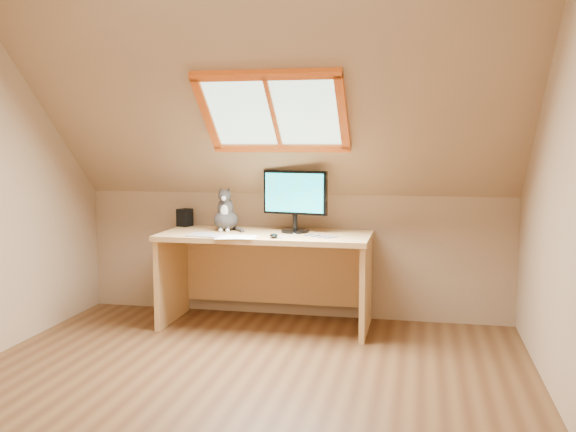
# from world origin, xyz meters

# --- Properties ---
(ground) EXTENTS (3.50, 3.50, 0.00)m
(ground) POSITION_xyz_m (0.00, 0.00, 0.00)
(ground) COLOR brown
(ground) RESTS_ON ground
(room_shell) EXTENTS (3.52, 3.52, 2.41)m
(room_shell) POSITION_xyz_m (0.00, -0.09, 1.43)
(room_shell) COLOR tan
(room_shell) RESTS_ON ground
(desk) EXTENTS (1.59, 0.70, 0.73)m
(desk) POSITION_xyz_m (-0.14, 1.45, 0.50)
(desk) COLOR tan
(desk) RESTS_ON ground
(monitor) EXTENTS (0.51, 0.22, 0.47)m
(monitor) POSITION_xyz_m (0.07, 1.47, 1.00)
(monitor) COLOR black
(monitor) RESTS_ON desk
(cat) EXTENTS (0.22, 0.25, 0.35)m
(cat) POSITION_xyz_m (-0.48, 1.46, 0.85)
(cat) COLOR #3C3735
(cat) RESTS_ON desk
(desk_speaker) EXTENTS (0.13, 0.13, 0.14)m
(desk_speaker) POSITION_xyz_m (-0.89, 1.63, 0.80)
(desk_speaker) COLOR black
(desk_speaker) RESTS_ON desk
(graphics_tablet) EXTENTS (0.28, 0.22, 0.01)m
(graphics_tablet) POSITION_xyz_m (-0.53, 1.14, 0.73)
(graphics_tablet) COLOR #B2B2B7
(graphics_tablet) RESTS_ON desk
(mouse) EXTENTS (0.08, 0.11, 0.03)m
(mouse) POSITION_xyz_m (-0.02, 1.14, 0.74)
(mouse) COLOR black
(mouse) RESTS_ON desk
(papers) EXTENTS (0.33, 0.27, 0.00)m
(papers) POSITION_xyz_m (-0.24, 1.12, 0.73)
(papers) COLOR white
(papers) RESTS_ON desk
(cables) EXTENTS (0.51, 0.26, 0.01)m
(cables) POSITION_xyz_m (0.20, 1.26, 0.73)
(cables) COLOR silver
(cables) RESTS_ON desk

